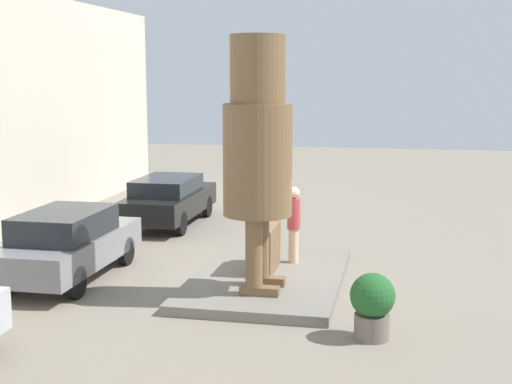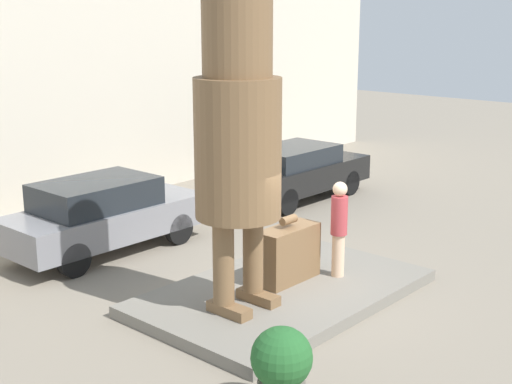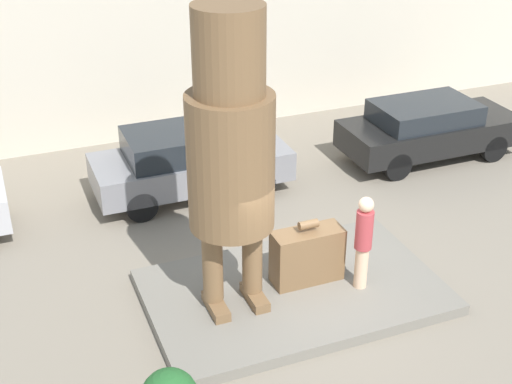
% 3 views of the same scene
% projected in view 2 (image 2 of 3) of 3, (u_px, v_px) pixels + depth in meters
% --- Properties ---
extents(ground_plane, '(60.00, 60.00, 0.00)m').
position_uv_depth(ground_plane, '(283.00, 298.00, 12.64)').
color(ground_plane, gray).
extents(pedestal, '(5.15, 3.20, 0.21)m').
position_uv_depth(pedestal, '(283.00, 292.00, 12.61)').
color(pedestal, slate).
rests_on(pedestal, ground_plane).
extents(building_backdrop, '(28.00, 0.60, 6.92)m').
position_uv_depth(building_backdrop, '(21.00, 75.00, 17.08)').
color(building_backdrop, beige).
rests_on(building_backdrop, ground_plane).
extents(statue_figure, '(1.37, 1.37, 5.08)m').
position_uv_depth(statue_figure, '(238.00, 128.00, 11.03)').
color(statue_figure, brown).
rests_on(statue_figure, pedestal).
extents(giant_suitcase, '(1.26, 0.51, 1.22)m').
position_uv_depth(giant_suitcase, '(288.00, 254.00, 12.78)').
color(giant_suitcase, brown).
rests_on(giant_suitcase, pedestal).
extents(tourist, '(0.30, 0.30, 1.78)m').
position_uv_depth(tourist, '(339.00, 225.00, 12.89)').
color(tourist, beige).
rests_on(tourist, pedestal).
extents(parked_car_grey, '(4.34, 1.74, 1.57)m').
position_uv_depth(parked_car_grey, '(103.00, 214.00, 14.87)').
color(parked_car_grey, gray).
rests_on(parked_car_grey, ground_plane).
extents(parked_car_black, '(4.43, 1.77, 1.48)m').
position_uv_depth(parked_car_black, '(296.00, 171.00, 19.05)').
color(parked_car_black, black).
rests_on(parked_car_black, ground_plane).
extents(planter_pot, '(0.78, 0.78, 1.17)m').
position_uv_depth(planter_pot, '(282.00, 368.00, 8.85)').
color(planter_pot, '#70665B').
rests_on(planter_pot, ground_plane).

